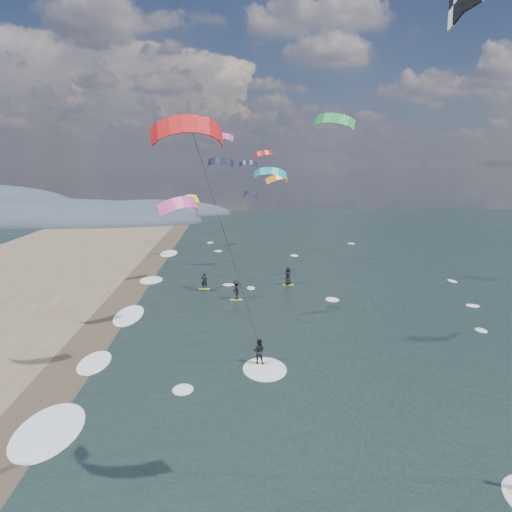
{
  "coord_description": "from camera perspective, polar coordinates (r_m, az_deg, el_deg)",
  "views": [
    {
      "loc": [
        -2.41,
        -18.66,
        11.96
      ],
      "look_at": [
        -1.0,
        12.0,
        7.0
      ],
      "focal_mm": 40.0,
      "sensor_mm": 36.0,
      "label": 1
    }
  ],
  "objects": [
    {
      "name": "far_kitesurfers",
      "position": [
        53.62,
        -0.4,
        -2.74
      ],
      "size": [
        9.39,
        7.25,
        1.85
      ],
      "color": "yellow",
      "rests_on": "ground"
    },
    {
      "name": "shoreline_surf",
      "position": [
        36.46,
        -16.05,
        -10.34
      ],
      "size": [
        2.4,
        79.4,
        0.11
      ],
      "color": "white",
      "rests_on": "ground"
    },
    {
      "name": "coastal_hills",
      "position": [
        133.98,
        -21.12,
        3.44
      ],
      "size": [
        80.0,
        41.0,
        15.0
      ],
      "color": "#3D4756",
      "rests_on": "ground"
    },
    {
      "name": "bg_kite_field",
      "position": [
        73.07,
        -0.35,
        9.02
      ],
      "size": [
        14.75,
        70.41,
        10.14
      ],
      "color": "green",
      "rests_on": "ground"
    },
    {
      "name": "kitesurfer_near_b",
      "position": [
        28.84,
        -3.81,
        3.95
      ],
      "size": [
        6.89,
        8.39,
        14.76
      ],
      "color": "yellow",
      "rests_on": "ground"
    },
    {
      "name": "wet_sand_strip",
      "position": [
        32.5,
        -20.13,
        -12.99
      ],
      "size": [
        3.0,
        240.0,
        0.0
      ],
      "primitive_type": "cube",
      "color": "#382D23",
      "rests_on": "ground"
    },
    {
      "name": "ground",
      "position": [
        22.29,
        4.34,
        -23.29
      ],
      "size": [
        260.0,
        260.0,
        0.0
      ],
      "primitive_type": "plane",
      "color": "black",
      "rests_on": "ground"
    }
  ]
}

